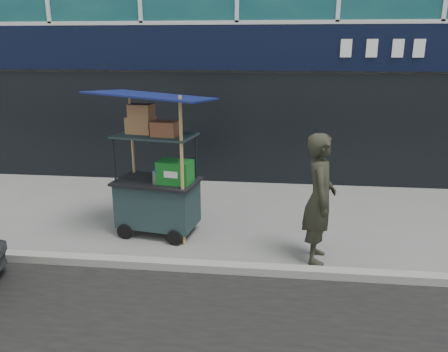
# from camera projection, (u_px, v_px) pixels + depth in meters

# --- Properties ---
(ground) EXTENTS (80.00, 80.00, 0.00)m
(ground) POSITION_uv_depth(u_px,v_px,m) (212.00, 264.00, 6.15)
(ground) COLOR slate
(ground) RESTS_ON ground
(curb) EXTENTS (80.00, 0.18, 0.12)m
(curb) POSITION_uv_depth(u_px,v_px,m) (210.00, 267.00, 5.94)
(curb) COLOR gray
(curb) RESTS_ON ground
(vendor_cart) EXTENTS (1.90, 1.49, 2.33)m
(vendor_cart) POSITION_uv_depth(u_px,v_px,m) (158.00, 185.00, 6.94)
(vendor_cart) COLOR black
(vendor_cart) RESTS_ON ground
(vendor_man) EXTENTS (0.49, 0.70, 1.84)m
(vendor_man) POSITION_uv_depth(u_px,v_px,m) (320.00, 199.00, 6.03)
(vendor_man) COLOR #292A1F
(vendor_man) RESTS_ON ground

